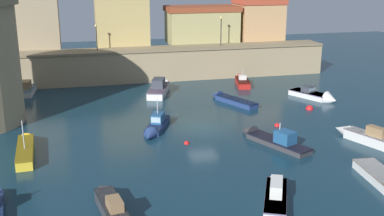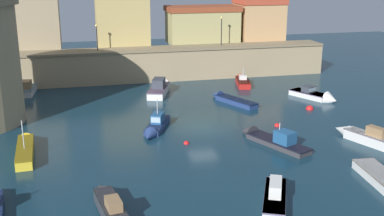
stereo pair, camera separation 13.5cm
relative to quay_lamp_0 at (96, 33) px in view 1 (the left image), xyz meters
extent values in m
plane|color=#112D3D|center=(7.89, -20.77, -6.21)|extent=(113.76, 113.76, 0.00)
cube|color=#9E8966|center=(7.89, 0.00, -4.29)|extent=(43.52, 3.61, 3.84)
cube|color=#817053|center=(7.89, 0.00, -2.25)|extent=(43.52, 3.91, 0.24)
cube|color=tan|center=(-8.16, 4.39, 1.79)|extent=(7.56, 5.17, 8.33)
cube|color=tan|center=(3.55, 3.53, 1.11)|extent=(6.79, 3.45, 6.96)
cube|color=tan|center=(14.54, 4.33, -0.20)|extent=(9.48, 5.05, 4.34)
cube|color=brown|center=(14.54, 4.33, 2.32)|extent=(9.86, 5.25, 0.70)
cube|color=tan|center=(22.87, 4.57, 0.22)|extent=(6.11, 5.53, 5.17)
cube|color=#AF422B|center=(22.87, 4.57, 3.15)|extent=(6.36, 5.75, 0.70)
cylinder|color=black|center=(0.00, 0.00, -0.70)|extent=(0.12, 0.12, 2.86)
sphere|color=#F9D172|center=(0.00, 0.00, 0.88)|extent=(0.32, 0.32, 0.32)
cylinder|color=black|center=(15.94, 0.00, -0.41)|extent=(0.12, 0.12, 3.44)
sphere|color=#F9D172|center=(15.94, 0.00, 1.46)|extent=(0.32, 0.32, 0.32)
cube|color=#333338|center=(12.69, -26.19, -5.98)|extent=(3.70, 5.92, 0.47)
cone|color=#333338|center=(11.27, -22.93, -5.98)|extent=(1.87, 1.85, 1.43)
cube|color=black|center=(12.69, -26.19, -5.78)|extent=(3.78, 6.04, 0.08)
cube|color=navy|center=(12.97, -26.83, -5.25)|extent=(1.67, 1.82, 0.98)
cylinder|color=#B2B2B7|center=(12.73, -26.28, -4.98)|extent=(0.08, 0.08, 1.52)
cube|color=navy|center=(4.04, -19.27, -5.98)|extent=(3.07, 4.92, 0.47)
cone|color=navy|center=(2.84, -22.05, -5.98)|extent=(1.64, 1.71, 1.21)
cube|color=#13213D|center=(4.04, -19.27, -5.78)|extent=(3.13, 5.02, 0.08)
cube|color=navy|center=(4.10, -19.11, -5.33)|extent=(1.47, 1.80, 0.81)
cube|color=#99B7C6|center=(3.79, -19.83, -5.29)|extent=(0.80, 0.39, 0.49)
cylinder|color=#B2B2B7|center=(4.08, -19.16, -4.67)|extent=(0.08, 0.08, 2.14)
cube|color=silver|center=(22.28, -12.93, -5.91)|extent=(3.55, 4.77, 0.60)
cone|color=silver|center=(23.54, -15.45, -5.91)|extent=(2.02, 1.85, 1.64)
cube|color=#594A68|center=(22.28, -12.93, -5.65)|extent=(3.62, 4.87, 0.08)
cube|color=#333842|center=(22.21, -12.80, -5.29)|extent=(1.70, 1.57, 0.65)
cube|color=#99B7C6|center=(22.45, -13.27, -5.25)|extent=(1.13, 0.61, 0.39)
cube|color=silver|center=(-8.31, -3.70, -5.83)|extent=(1.80, 4.32, 0.76)
cone|color=silver|center=(-8.11, -1.05, -5.83)|extent=(1.51, 1.28, 1.42)
cube|color=slate|center=(-8.31, -3.70, -5.49)|extent=(1.84, 4.41, 0.08)
cube|color=olive|center=(-8.34, -4.11, -5.03)|extent=(1.14, 1.60, 0.85)
cube|color=red|center=(16.95, -5.89, -5.84)|extent=(2.26, 4.40, 0.75)
cone|color=red|center=(17.53, -3.31, -5.84)|extent=(1.53, 1.43, 1.31)
cube|color=#4F100A|center=(16.95, -5.89, -5.50)|extent=(2.30, 4.49, 0.08)
cube|color=silver|center=(16.99, -5.72, -5.21)|extent=(1.07, 1.10, 0.51)
cylinder|color=#B2B2B7|center=(16.95, -5.90, -4.71)|extent=(0.08, 0.08, 1.51)
cube|color=silver|center=(8.41, -35.50, -5.84)|extent=(3.21, 4.95, 0.74)
cone|color=silver|center=(9.71, -32.71, -5.84)|extent=(1.67, 1.75, 1.20)
cube|color=slate|center=(8.41, -35.50, -5.51)|extent=(3.28, 5.05, 0.08)
cube|color=silver|center=(8.49, -35.33, -5.09)|extent=(1.48, 2.06, 0.78)
cube|color=#99B7C6|center=(8.90, -34.45, -5.05)|extent=(0.61, 0.33, 0.47)
cube|color=silver|center=(20.44, -28.28, -5.79)|extent=(3.14, 5.97, 0.85)
cone|color=silver|center=(19.19, -24.89, -5.79)|extent=(1.52, 1.70, 1.11)
cube|color=#635561|center=(20.44, -28.28, -5.41)|extent=(3.20, 6.09, 0.08)
cube|color=olive|center=(20.34, -28.02, -5.00)|extent=(1.18, 1.69, 0.74)
cube|color=white|center=(16.60, -34.53, -5.89)|extent=(2.27, 6.07, 0.65)
cube|color=white|center=(6.25, -7.46, -5.81)|extent=(3.53, 6.12, 0.80)
cone|color=white|center=(7.41, -4.06, -5.81)|extent=(2.01, 1.85, 1.64)
cube|color=slate|center=(6.25, -7.46, -5.45)|extent=(3.60, 6.25, 0.08)
cube|color=#333842|center=(6.28, -7.37, -4.92)|extent=(1.89, 2.47, 0.97)
cube|color=#99B7C6|center=(6.63, -6.34, -4.88)|extent=(1.09, 0.42, 0.58)
cube|color=gold|center=(-6.94, -23.64, -5.82)|extent=(1.47, 5.92, 0.79)
cone|color=gold|center=(-7.12, -20.06, -5.82)|extent=(1.18, 1.45, 1.11)
cube|color=#776112|center=(-6.94, -23.64, -5.46)|extent=(1.50, 6.04, 0.08)
cylinder|color=#B2B2B7|center=(-6.93, -23.93, -4.33)|extent=(0.08, 0.08, 2.19)
cube|color=navy|center=(13.49, -13.55, -5.94)|extent=(3.32, 5.35, 0.55)
cone|color=navy|center=(12.14, -10.54, -5.94)|extent=(1.67, 1.77, 1.21)
cube|color=#0E1C3A|center=(13.49, -13.55, -5.70)|extent=(3.39, 5.46, 0.08)
cube|color=#333338|center=(-1.30, -34.50, -5.79)|extent=(1.82, 4.74, 0.84)
cone|color=#333338|center=(-1.73, -31.63, -5.79)|extent=(1.26, 1.44, 1.08)
cube|color=black|center=(-1.30, -34.50, -5.41)|extent=(1.86, 4.84, 0.08)
cube|color=olive|center=(-1.20, -35.15, -5.08)|extent=(0.96, 1.41, 0.59)
cube|color=#99B7C6|center=(-1.30, -34.50, -5.05)|extent=(0.70, 0.16, 0.35)
sphere|color=red|center=(20.13, -17.18, -6.21)|extent=(0.78, 0.78, 0.78)
sphere|color=red|center=(14.72, -21.41, -6.21)|extent=(0.53, 0.53, 0.53)
sphere|color=red|center=(5.65, -23.86, -6.21)|extent=(0.46, 0.46, 0.46)
camera|label=1|loc=(-2.85, -59.70, 7.63)|focal=44.81mm
camera|label=2|loc=(-2.72, -59.73, 7.63)|focal=44.81mm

